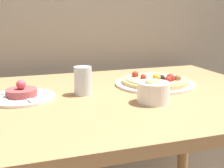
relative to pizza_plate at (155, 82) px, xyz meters
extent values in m
cube|color=#AD7F51|center=(-0.19, -0.08, -0.03)|extent=(1.17, 0.87, 0.03)
cylinder|color=#AD7F51|center=(0.34, 0.29, -0.43)|extent=(0.06, 0.06, 0.76)
cylinder|color=white|center=(0.00, 0.00, -0.01)|extent=(0.32, 0.32, 0.01)
cylinder|color=#DBB26B|center=(0.00, 0.00, 0.00)|extent=(0.27, 0.27, 0.01)
cylinder|color=#E0C684|center=(0.00, 0.00, 0.01)|extent=(0.24, 0.24, 0.00)
sphere|color=#B22D23|center=(0.02, -0.07, 0.02)|extent=(0.03, 0.03, 0.03)
sphere|color=gold|center=(-0.01, -0.03, 0.02)|extent=(0.02, 0.02, 0.02)
sphere|color=#B22D23|center=(0.04, -0.06, 0.02)|extent=(0.03, 0.03, 0.03)
sphere|color=#B22D23|center=(-0.07, 0.06, 0.02)|extent=(0.03, 0.03, 0.03)
sphere|color=#997047|center=(0.07, -0.06, 0.02)|extent=(0.03, 0.03, 0.03)
sphere|color=#B22D23|center=(-0.05, 0.01, 0.02)|extent=(0.02, 0.02, 0.02)
sphere|color=black|center=(0.01, -0.03, 0.02)|extent=(0.03, 0.03, 0.03)
sphere|color=gold|center=(-0.01, -0.03, 0.02)|extent=(0.03, 0.03, 0.03)
cylinder|color=white|center=(-0.53, -0.03, -0.01)|extent=(0.23, 0.23, 0.01)
cylinder|color=#A84747|center=(-0.53, -0.03, 0.01)|extent=(0.11, 0.11, 0.02)
sphere|color=#DB4C5B|center=(-0.53, -0.03, 0.04)|extent=(0.03, 0.03, 0.03)
cube|color=white|center=(-0.44, -0.03, 0.00)|extent=(0.04, 0.02, 0.01)
cube|color=white|center=(-0.50, 0.05, 0.00)|extent=(0.03, 0.04, 0.01)
cube|color=white|center=(-0.60, 0.02, 0.00)|extent=(0.04, 0.04, 0.01)
cube|color=white|center=(-0.60, -0.08, 0.00)|extent=(0.04, 0.04, 0.01)
cube|color=white|center=(-0.50, -0.11, 0.00)|extent=(0.03, 0.04, 0.01)
cylinder|color=white|center=(-0.12, -0.22, 0.02)|extent=(0.11, 0.11, 0.07)
sphere|color=#B7BC70|center=(-0.13, -0.22, 0.05)|extent=(0.04, 0.04, 0.04)
sphere|color=#8EA34C|center=(-0.11, -0.22, 0.05)|extent=(0.03, 0.03, 0.03)
sphere|color=#B7BC70|center=(-0.11, -0.22, 0.05)|extent=(0.03, 0.03, 0.03)
cylinder|color=silver|center=(-0.31, -0.04, 0.04)|extent=(0.06, 0.06, 0.10)
camera|label=1|loc=(-0.57, -1.11, 0.29)|focal=50.00mm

